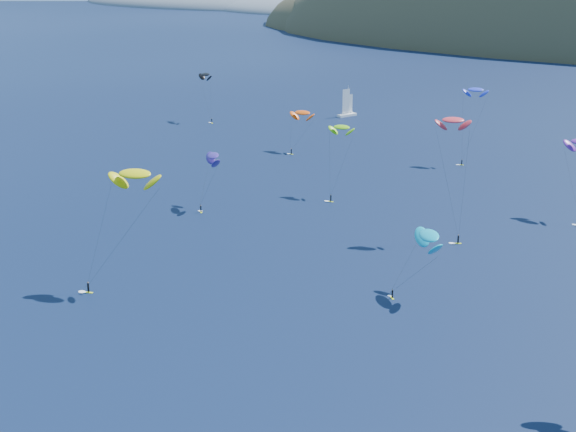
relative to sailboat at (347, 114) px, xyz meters
The scene contains 10 objects.
headland 659.64m from the sailboat, 126.41° to the left, with size 460.00×250.00×60.00m.
sailboat is the anchor object (origin of this frame).
kitesurfer_1 58.52m from the sailboat, 77.87° to the right, with size 8.14×8.75×14.28m.
kitesurfer_2 170.90m from the sailboat, 76.86° to the right, with size 11.62×12.47×24.34m.
kitesurfer_3 103.20m from the sailboat, 64.52° to the right, with size 6.93×10.67×19.29m.
kitesurfer_4 79.15m from the sailboat, 34.51° to the right, with size 7.64×8.20×23.66m.
kitesurfer_5 166.83m from the sailboat, 58.50° to the right, with size 9.80×10.96×14.00m.
kitesurfer_9 137.26m from the sailboat, 54.12° to the right, with size 9.07×7.84×28.03m.
kitesurfer_10 120.45m from the sailboat, 79.47° to the right, with size 8.69×11.16×15.02m.
kitesurfer_12 55.79m from the sailboat, 141.96° to the right, with size 9.78×7.18×18.96m.
Camera 1 is at (80.42, -53.27, 60.41)m, focal length 50.00 mm.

